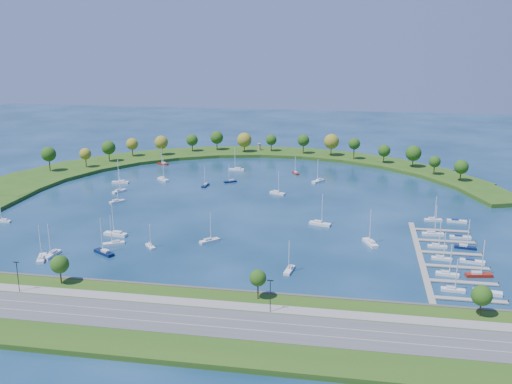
% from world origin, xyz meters
% --- Properties ---
extents(ground, '(700.00, 700.00, 0.00)m').
position_xyz_m(ground, '(0.00, 0.00, 0.00)').
color(ground, '#06263B').
rests_on(ground, ground).
extents(south_shoreline, '(420.00, 43.10, 11.60)m').
position_xyz_m(south_shoreline, '(0.03, -122.88, 1.00)').
color(south_shoreline, '#295316').
rests_on(south_shoreline, ground).
extents(breakwater, '(286.74, 247.64, 2.00)m').
position_xyz_m(breakwater, '(-46.33, 48.72, 0.99)').
color(breakwater, '#295316').
rests_on(breakwater, ground).
extents(breakwater_trees, '(240.81, 88.13, 14.44)m').
position_xyz_m(breakwater_trees, '(-11.03, 89.56, 10.63)').
color(breakwater_trees, '#382314').
rests_on(breakwater_trees, breakwater).
extents(harbor_tower, '(2.60, 2.60, 4.78)m').
position_xyz_m(harbor_tower, '(-12.45, 118.23, 4.44)').
color(harbor_tower, gray).
rests_on(harbor_tower, breakwater).
extents(dock_system, '(24.28, 82.00, 1.60)m').
position_xyz_m(dock_system, '(85.30, -61.00, 0.35)').
color(dock_system, gray).
rests_on(dock_system, ground).
extents(moored_boat_0, '(7.07, 2.26, 10.28)m').
position_xyz_m(moored_boat_0, '(-98.67, -48.58, 0.86)').
color(moored_boat_0, white).
rests_on(moored_boat_0, ground).
extents(moored_boat_1, '(8.22, 6.02, 12.00)m').
position_xyz_m(moored_boat_1, '(-39.28, -66.57, 0.91)').
color(moored_boat_1, white).
rests_on(moored_boat_1, ground).
extents(moored_boat_2, '(9.82, 5.38, 13.91)m').
position_xyz_m(moored_boat_2, '(38.94, -28.76, 0.97)').
color(moored_boat_2, white).
rests_on(moored_boat_2, ground).
extents(moored_boat_3, '(6.34, 9.98, 14.26)m').
position_xyz_m(moored_boat_3, '(60.04, -49.08, 0.98)').
color(moored_boat_3, white).
rests_on(moored_boat_3, ground).
extents(moored_boat_4, '(7.53, 3.70, 10.67)m').
position_xyz_m(moored_boat_4, '(-66.29, 72.65, 0.87)').
color(moored_boat_4, maroon).
rests_on(moored_boat_4, ground).
extents(moored_boat_5, '(9.51, 3.15, 13.78)m').
position_xyz_m(moored_boat_5, '(-17.30, 64.64, 0.96)').
color(moored_boat_5, white).
rests_on(moored_boat_5, ground).
extents(moored_boat_6, '(9.55, 7.22, 14.03)m').
position_xyz_m(moored_boat_6, '(-38.90, -76.60, 0.97)').
color(moored_boat_6, '#09163B').
rests_on(moored_boat_6, ground).
extents(moored_boat_7, '(5.67, 8.26, 11.92)m').
position_xyz_m(moored_boat_7, '(-67.76, 6.68, 0.90)').
color(moored_boat_7, white).
rests_on(moored_boat_7, ground).
extents(moored_boat_8, '(5.04, 7.07, 10.26)m').
position_xyz_m(moored_boat_8, '(18.68, 62.63, 0.86)').
color(moored_boat_8, maroon).
rests_on(moored_boat_8, ground).
extents(moored_boat_9, '(5.70, 9.24, 13.16)m').
position_xyz_m(moored_boat_9, '(-59.11, -85.90, 0.94)').
color(moored_boat_9, white).
rests_on(moored_boat_9, ground).
extents(moored_boat_10, '(10.19, 4.30, 14.52)m').
position_xyz_m(moored_boat_10, '(-42.79, -56.49, 0.99)').
color(moored_boat_10, white).
rests_on(moored_boat_10, ground).
extents(moored_boat_11, '(3.38, 8.15, 11.63)m').
position_xyz_m(moored_boat_11, '(31.71, -80.87, 0.90)').
color(moored_boat_11, white).
rests_on(moored_boat_11, ground).
extents(moored_boat_12, '(3.30, 8.93, 12.83)m').
position_xyz_m(moored_boat_12, '(-57.26, -81.61, 0.93)').
color(moored_boat_12, white).
rests_on(moored_boat_12, ground).
extents(moored_boat_13, '(2.83, 7.65, 10.99)m').
position_xyz_m(moored_boat_13, '(-26.45, 25.89, 0.88)').
color(moored_boat_13, '#09163B').
rests_on(moored_boat_13, ground).
extents(moored_boat_14, '(7.06, 8.72, 13.04)m').
position_xyz_m(moored_boat_14, '(33.26, 45.50, 0.94)').
color(moored_boat_14, white).
rests_on(moored_boat_14, ground).
extents(moored_boat_15, '(8.23, 7.61, 12.89)m').
position_xyz_m(moored_boat_15, '(-53.19, 34.39, 0.93)').
color(moored_boat_15, white).
rests_on(moored_boat_15, ground).
extents(moored_boat_16, '(9.34, 3.63, 13.38)m').
position_xyz_m(moored_boat_16, '(-74.23, 23.98, 0.95)').
color(moored_boat_16, white).
rests_on(moored_boat_16, ground).
extents(moored_boat_17, '(8.62, 5.57, 12.33)m').
position_xyz_m(moored_boat_17, '(14.11, 16.92, 0.92)').
color(moored_boat_17, white).
rests_on(moored_boat_17, ground).
extents(moored_boat_18, '(5.60, 6.06, 9.49)m').
position_xyz_m(moored_boat_18, '(-24.21, -66.83, 0.85)').
color(moored_boat_18, white).
rests_on(moored_boat_18, ground).
extents(moored_boat_19, '(6.54, 7.09, 11.10)m').
position_xyz_m(moored_boat_19, '(-61.43, -11.30, 0.88)').
color(moored_boat_19, white).
rests_on(moored_boat_19, ground).
extents(moored_boat_20, '(7.50, 7.48, 12.17)m').
position_xyz_m(moored_boat_20, '(-3.05, -57.36, 0.91)').
color(moored_boat_20, white).
rests_on(moored_boat_20, ground).
extents(moored_boat_21, '(7.10, 5.45, 10.46)m').
position_xyz_m(moored_boat_21, '(-14.98, 36.51, 0.87)').
color(moored_boat_21, '#09163B').
rests_on(moored_boat_21, ground).
extents(docked_boat_0, '(7.68, 2.75, 11.06)m').
position_xyz_m(docked_boat_0, '(85.53, -87.73, 0.88)').
color(docked_boat_0, white).
rests_on(docked_boat_0, ground).
extents(docked_boat_1, '(9.20, 3.96, 1.82)m').
position_xyz_m(docked_boat_1, '(95.97, -88.04, 0.67)').
color(docked_boat_1, white).
rests_on(docked_boat_1, ground).
extents(docked_boat_2, '(8.04, 3.37, 11.45)m').
position_xyz_m(docked_boat_2, '(85.53, -75.15, 0.89)').
color(docked_boat_2, white).
rests_on(docked_boat_2, ground).
extents(docked_boat_3, '(9.32, 3.99, 13.27)m').
position_xyz_m(docked_boat_3, '(96.00, -74.19, 0.95)').
color(docked_boat_3, maroon).
rests_on(docked_boat_3, ground).
extents(docked_boat_4, '(7.47, 2.87, 10.71)m').
position_xyz_m(docked_boat_4, '(85.54, -60.73, 0.87)').
color(docked_boat_4, white).
rests_on(docked_boat_4, ground).
extents(docked_boat_5, '(8.98, 3.89, 1.77)m').
position_xyz_m(docked_boat_5, '(95.97, -61.92, 0.65)').
color(docked_boat_5, white).
rests_on(docked_boat_5, ground).
extents(docked_boat_6, '(7.33, 2.11, 10.75)m').
position_xyz_m(docked_boat_6, '(85.54, -48.14, 0.87)').
color(docked_boat_6, white).
rests_on(docked_boat_6, ground).
extents(docked_boat_7, '(8.30, 3.43, 11.84)m').
position_xyz_m(docked_boat_7, '(96.02, -47.42, 0.90)').
color(docked_boat_7, '#09163B').
rests_on(docked_boat_7, ground).
extents(docked_boat_8, '(8.87, 3.07, 12.82)m').
position_xyz_m(docked_boat_8, '(85.51, -34.00, 0.93)').
color(docked_boat_8, white).
rests_on(docked_boat_8, ground).
extents(docked_boat_9, '(8.29, 2.42, 1.69)m').
position_xyz_m(docked_boat_9, '(95.98, -35.99, 0.62)').
color(docked_boat_9, white).
rests_on(docked_boat_9, ground).
extents(docked_boat_10, '(7.84, 3.10, 11.21)m').
position_xyz_m(docked_boat_10, '(87.93, -14.62, 0.88)').
color(docked_boat_10, white).
rests_on(docked_boat_10, ground).
extents(docked_boat_11, '(8.59, 3.04, 1.72)m').
position_xyz_m(docked_boat_11, '(97.88, -14.77, 0.63)').
color(docked_boat_11, white).
rests_on(docked_boat_11, ground).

